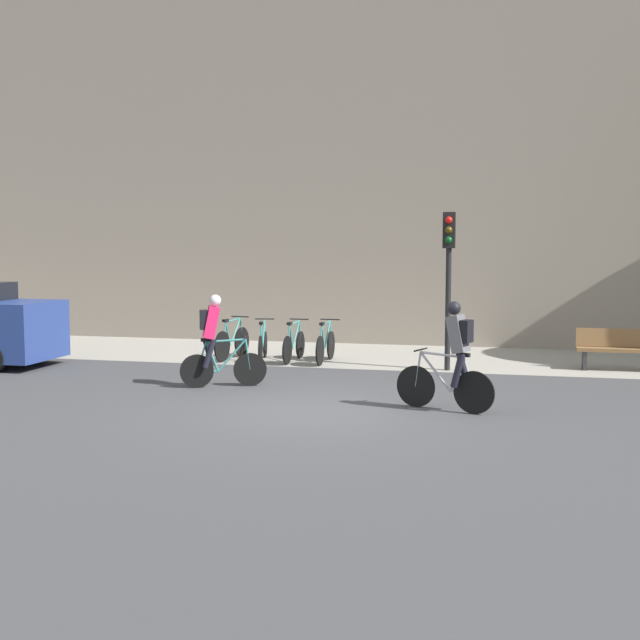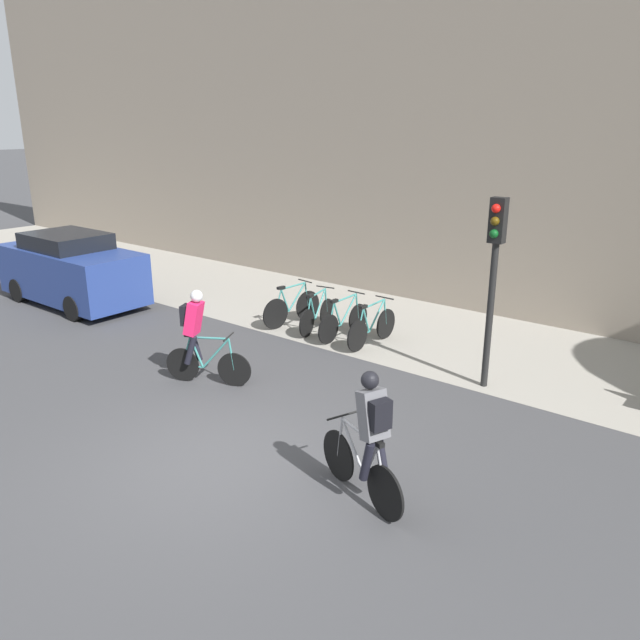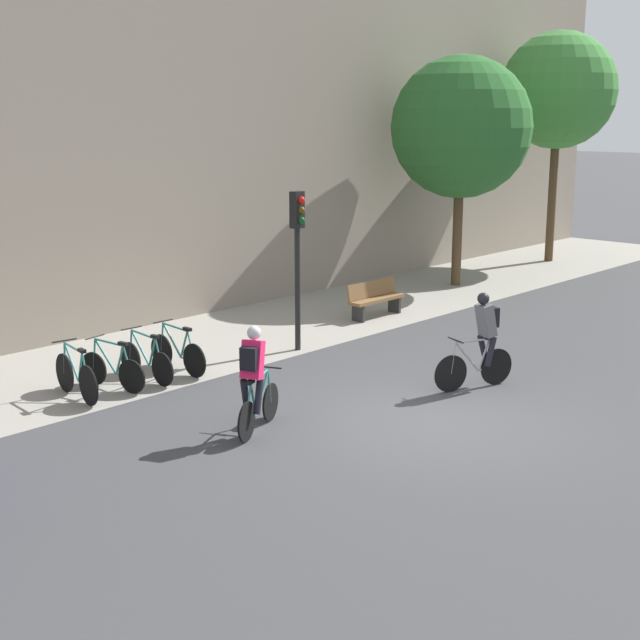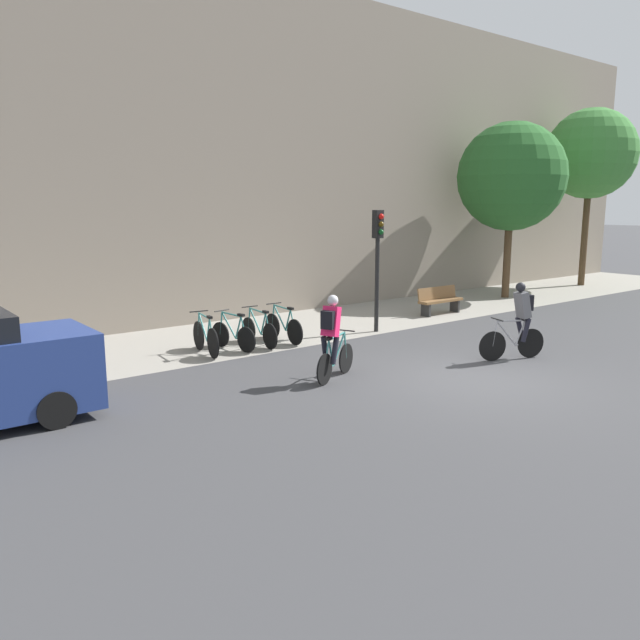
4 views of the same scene
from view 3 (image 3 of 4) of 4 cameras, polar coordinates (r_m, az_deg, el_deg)
The scene contains 13 objects.
ground at distance 14.80m, azimuth 7.11°, elevation -6.54°, with size 200.00×200.00×0.00m, color #3D3D3F.
kerb_strip at distance 19.34m, azimuth -9.28°, elevation -1.88°, with size 44.00×4.50×0.01m, color gray.
building_facade at distance 20.78m, azimuth -14.26°, elevation 13.31°, with size 44.00×0.60×10.32m, color gray.
cyclist_pink at distance 13.93m, azimuth -4.24°, elevation -3.64°, with size 1.51×0.75×1.76m.
cyclist_grey at distance 16.56m, azimuth 10.35°, elevation -1.11°, with size 1.62×0.68×1.79m.
parked_bike_0 at distance 16.35m, azimuth -15.34°, elevation -3.48°, with size 0.46×1.70×0.99m.
parked_bike_1 at distance 16.74m, azimuth -13.15°, elevation -3.06°, with size 0.47×1.57×0.95m.
parked_bike_2 at distance 17.15m, azimuth -11.07°, elevation -2.55°, with size 0.46×1.70×0.96m.
parked_bike_3 at distance 17.58m, azimuth -9.10°, elevation -2.06°, with size 0.46×1.72×0.97m.
traffic_light_pole at distance 18.62m, azimuth -1.44°, elevation 5.08°, with size 0.26×0.30×3.38m.
bench at distance 22.12m, azimuth 3.56°, elevation 1.41°, with size 1.76×0.44×0.89m.
street_tree_0 at distance 26.14m, azimuth 9.01°, elevation 12.07°, with size 4.02×4.02×6.57m.
street_tree_1 at distance 31.21m, azimuth 15.01°, elevation 13.98°, with size 3.82×3.82×7.59m.
Camera 3 is at (-11.36, -8.10, 4.96)m, focal length 50.00 mm.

